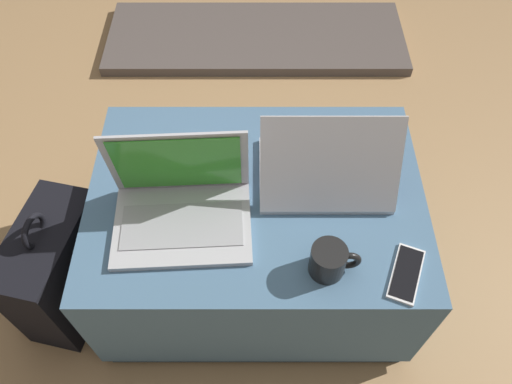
{
  "coord_description": "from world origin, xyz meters",
  "views": [
    {
      "loc": [
        -0.0,
        -0.77,
        1.53
      ],
      "look_at": [
        -0.0,
        -0.05,
        0.52
      ],
      "focal_mm": 35.0,
      "sensor_mm": 36.0,
      "label": 1
    }
  ],
  "objects_px": {
    "laptop_far": "(326,171)",
    "laptop_near": "(182,204)",
    "cell_phone": "(407,274)",
    "coffee_mug": "(330,261)",
    "backpack": "(58,269)"
  },
  "relations": [
    {
      "from": "laptop_near",
      "to": "backpack",
      "type": "distance_m",
      "value": 0.51
    },
    {
      "from": "coffee_mug",
      "to": "backpack",
      "type": "bearing_deg",
      "value": 170.33
    },
    {
      "from": "laptop_near",
      "to": "backpack",
      "type": "bearing_deg",
      "value": -179.48
    },
    {
      "from": "cell_phone",
      "to": "coffee_mug",
      "type": "bearing_deg",
      "value": -162.9
    },
    {
      "from": "backpack",
      "to": "coffee_mug",
      "type": "height_order",
      "value": "coffee_mug"
    },
    {
      "from": "cell_phone",
      "to": "backpack",
      "type": "relative_size",
      "value": 0.36
    },
    {
      "from": "coffee_mug",
      "to": "laptop_far",
      "type": "bearing_deg",
      "value": 87.54
    },
    {
      "from": "cell_phone",
      "to": "backpack",
      "type": "bearing_deg",
      "value": -167.08
    },
    {
      "from": "laptop_far",
      "to": "backpack",
      "type": "bearing_deg",
      "value": 9.55
    },
    {
      "from": "cell_phone",
      "to": "laptop_near",
      "type": "bearing_deg",
      "value": -175.59
    },
    {
      "from": "cell_phone",
      "to": "coffee_mug",
      "type": "xyz_separation_m",
      "value": [
        -0.19,
        0.01,
        0.04
      ]
    },
    {
      "from": "laptop_near",
      "to": "cell_phone",
      "type": "relative_size",
      "value": 2.16
    },
    {
      "from": "laptop_near",
      "to": "cell_phone",
      "type": "distance_m",
      "value": 0.57
    },
    {
      "from": "laptop_far",
      "to": "laptop_near",
      "type": "bearing_deg",
      "value": 15.93
    },
    {
      "from": "laptop_near",
      "to": "cell_phone",
      "type": "height_order",
      "value": "laptop_near"
    }
  ]
}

